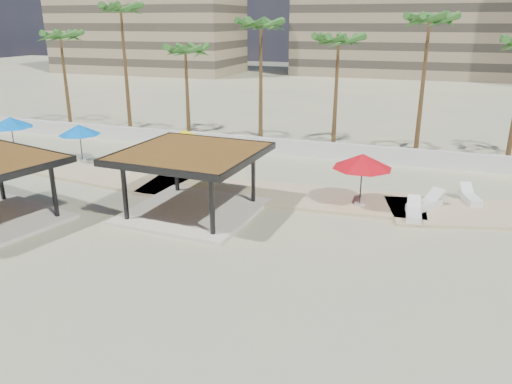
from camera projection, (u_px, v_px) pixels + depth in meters
ground at (190, 240)px, 22.53m from camera, size 200.00×200.00×0.00m
promenade at (280, 192)px, 28.73m from camera, size 44.45×7.97×0.24m
boundary_wall at (287, 147)px, 36.62m from camera, size 56.00×0.30×1.20m
pavilion_central at (192, 176)px, 25.09m from camera, size 6.94×6.94×3.32m
umbrella_a at (10, 122)px, 35.50m from camera, size 4.03×4.03×2.74m
umbrella_b at (185, 136)px, 30.86m from camera, size 3.63×3.63×2.85m
umbrella_c at (363, 161)px, 25.53m from camera, size 4.09×4.09×2.79m
umbrella_f at (79, 130)px, 33.94m from camera, size 3.06×3.06×2.54m
lounger_a at (137, 166)px, 32.66m from camera, size 0.95×2.43×0.90m
lounger_b at (414, 213)px, 24.70m from camera, size 0.81×2.16×0.81m
lounger_c at (470, 198)px, 26.87m from camera, size 1.20×2.14×0.77m
lounger_d at (425, 204)px, 25.85m from camera, size 1.90×2.34×0.88m
palm_a at (60, 40)px, 42.83m from camera, size 3.00×3.00×9.01m
palm_b at (121, 14)px, 40.66m from camera, size 3.00×3.00×11.19m
palm_c at (185, 53)px, 39.22m from camera, size 3.00×3.00×8.04m
palm_d at (261, 30)px, 37.48m from camera, size 3.00×3.00×9.97m
palm_e at (338, 44)px, 35.49m from camera, size 3.00×3.00×8.95m
palm_f at (429, 26)px, 33.39m from camera, size 3.00×3.00×10.30m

